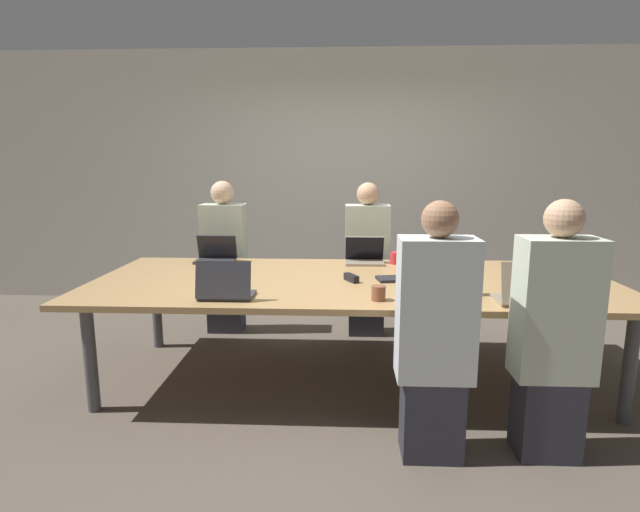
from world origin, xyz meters
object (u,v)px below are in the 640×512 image
object	(u,v)px
laptop_far_left	(216,254)
laptop_far_center	(365,255)
bottle_near_right	(468,278)
cup_near_right	(569,294)
laptop_near_left	(225,288)
person_near_midright	(435,337)
person_far_left	(225,259)
laptop_near_midright	(426,293)
stapler	(351,278)
laptop_near_right	(527,292)
person_far_center	(367,262)
person_near_right	(553,336)
cup_far_center	(395,258)
cup_near_midright	(378,293)

from	to	relation	value
laptop_far_left	laptop_far_center	world-z (taller)	laptop_far_center
bottle_near_right	cup_near_right	bearing A→B (deg)	-12.06
bottle_near_right	laptop_near_left	size ratio (longest dim) A/B	0.79
person_near_midright	laptop_far_center	distance (m)	1.59
person_far_left	laptop_near_midright	bearing A→B (deg)	-45.66
stapler	laptop_near_left	bearing A→B (deg)	-175.47
person_near_midright	laptop_near_right	bearing A→B (deg)	-148.05
bottle_near_right	laptop_far_center	xyz separation A→B (m)	(-0.61, 0.99, -0.05)
cup_near_right	laptop_far_left	world-z (taller)	laptop_far_left
laptop_near_midright	person_near_midright	size ratio (longest dim) A/B	0.24
person_far_center	person_near_right	bearing A→B (deg)	-65.31
stapler	laptop_near_right	bearing A→B (deg)	-55.56
person_near_right	cup_far_center	bearing A→B (deg)	-65.59
person_far_left	laptop_near_midright	world-z (taller)	person_far_left
bottle_near_right	person_far_left	xyz separation A→B (m)	(-1.89, 1.43, -0.18)
person_near_right	bottle_near_right	size ratio (longest dim) A/B	5.32
laptop_far_left	laptop_near_midright	bearing A→B (deg)	-37.73
person_near_right	laptop_near_left	bearing A→B (deg)	-11.63
person_near_right	person_far_center	bearing A→B (deg)	-65.31
cup_near_midright	cup_far_center	world-z (taller)	cup_far_center
cup_near_midright	person_far_center	xyz separation A→B (m)	(0.00, 1.55, -0.12)
cup_near_right	laptop_near_left	world-z (taller)	laptop_near_left
cup_near_midright	laptop_near_left	world-z (taller)	laptop_near_left
cup_far_center	person_far_left	bearing A→B (deg)	163.43
laptop_near_midright	cup_near_midright	size ratio (longest dim) A/B	3.64
laptop_far_left	person_far_left	bearing A→B (deg)	94.02
cup_near_midright	cup_far_center	bearing A→B (deg)	79.33
stapler	laptop_near_midright	bearing A→B (deg)	-79.39
laptop_far_left	laptop_near_midright	size ratio (longest dim) A/B	1.01
cup_far_center	laptop_far_left	bearing A→B (deg)	178.71
cup_near_midright	person_far_center	size ratio (longest dim) A/B	0.06
stapler	laptop_far_center	bearing A→B (deg)	51.54
laptop_far_center	cup_far_center	bearing A→B (deg)	-2.97
cup_near_right	laptop_far_center	distance (m)	1.62
person_near_midright	stapler	xyz separation A→B (m)	(-0.43, 0.91, 0.11)
person_far_center	laptop_near_left	bearing A→B (deg)	-121.00
laptop_near_left	laptop_far_left	bearing A→B (deg)	-73.10
cup_near_midright	cup_far_center	xyz separation A→B (m)	(0.21, 1.12, 0.00)
laptop_far_left	laptop_near_midright	distance (m)	1.98
person_near_midright	cup_far_center	distance (m)	1.55
cup_near_right	person_far_center	world-z (taller)	person_far_center
cup_near_right	stapler	size ratio (longest dim) A/B	0.64
cup_far_center	stapler	size ratio (longest dim) A/B	0.65
laptop_far_center	laptop_near_left	bearing A→B (deg)	-128.13
bottle_near_right	person_near_midright	xyz separation A→B (m)	(-0.30, -0.57, -0.19)
laptop_near_left	person_near_right	bearing A→B (deg)	168.37
bottle_near_right	person_far_left	distance (m)	2.38
laptop_near_midright	cup_near_midright	distance (m)	0.29
laptop_far_left	laptop_near_midright	world-z (taller)	laptop_near_midright
laptop_near_midright	cup_far_center	size ratio (longest dim) A/B	3.33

